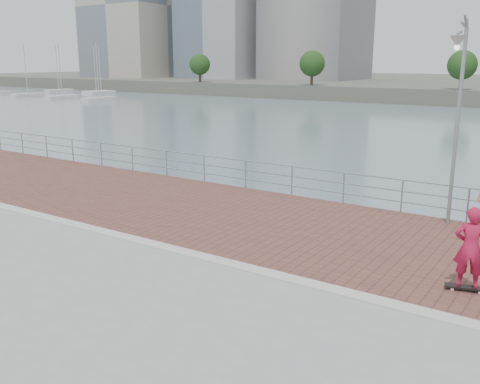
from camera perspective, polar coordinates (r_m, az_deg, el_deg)
The scene contains 9 objects.
water at distance 14.72m, azimuth -4.47°, elevation -14.17°, with size 400.00×400.00×0.00m, color slate.
brick_lane at distance 16.70m, azimuth 3.06°, elevation -3.20°, with size 40.00×6.80×0.02m, color brown.
curb at distance 13.88m, azimuth -4.63°, elevation -6.76°, with size 40.00×0.40×0.06m, color #B7B5AD.
guardrail at distance 19.43m, azimuth 8.24°, elevation 1.21°, with size 39.06×0.06×1.13m.
street_lamp at distance 16.58m, azimuth 22.20°, elevation 10.31°, with size 0.43×1.24×5.86m.
skateboard at distance 12.82m, azimuth 22.94°, elevation -9.34°, with size 0.89×0.45×0.10m.
skateboarder at distance 12.51m, azimuth 23.34°, elevation -5.47°, with size 0.66×0.44×1.82m, color #AF173A.
shoreline_trees at distance 88.57m, azimuth 24.10°, elevation 12.26°, with size 109.28×4.51×6.01m.
marina at distance 112.82m, azimuth -18.39°, elevation 9.95°, with size 32.76×20.19×9.73m.
Camera 1 is at (8.13, -10.13, 4.93)m, focal length 40.00 mm.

